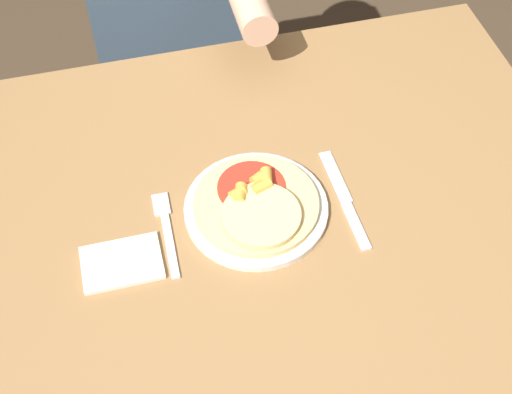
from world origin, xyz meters
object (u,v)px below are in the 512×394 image
Objects in this scene: fork at (166,228)px; dining_table at (272,249)px; knife at (345,200)px; pizza at (257,204)px; plate at (256,209)px.

dining_table is at bearing -2.63° from fork.
fork reaches higher than dining_table.
knife is (0.31, -0.02, 0.00)m from fork.
fork is (-0.15, 0.01, -0.02)m from pizza.
fork is 0.80× the size of knife.
fork is at bearing 179.55° from plate.
plate is at bearing 165.68° from dining_table.
plate reaches higher than dining_table.
dining_table is 5.30× the size of pizza.
fork is at bearing 176.74° from knife.
fork is (-0.15, 0.00, -0.00)m from plate.
plate is at bearing -0.45° from fork.
plate is 1.11× the size of knife.
knife is (0.13, -0.01, 0.12)m from dining_table.
dining_table is 0.22m from fork.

